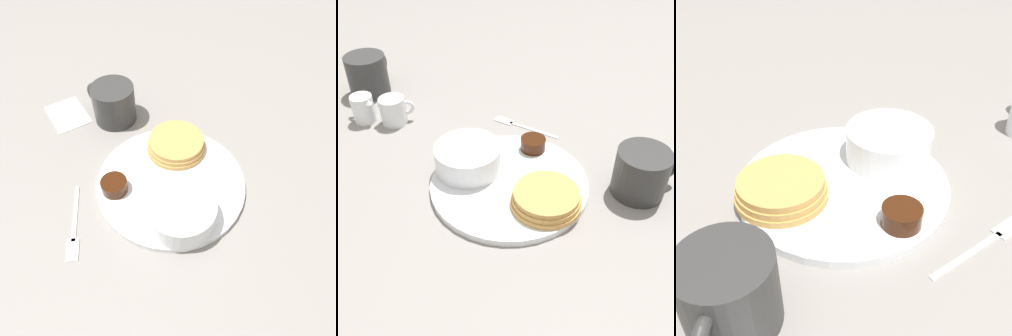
% 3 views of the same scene
% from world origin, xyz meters
% --- Properties ---
extents(ground_plane, '(4.00, 4.00, 0.00)m').
position_xyz_m(ground_plane, '(0.00, 0.00, 0.00)').
color(ground_plane, gray).
extents(plate, '(0.27, 0.27, 0.01)m').
position_xyz_m(plate, '(0.00, 0.00, 0.01)').
color(plate, white).
rests_on(plate, ground_plane).
extents(pancake_stack, '(0.12, 0.12, 0.03)m').
position_xyz_m(pancake_stack, '(0.05, -0.06, 0.03)').
color(pancake_stack, tan).
rests_on(pancake_stack, plate).
extents(bowl, '(0.12, 0.12, 0.05)m').
position_xyz_m(bowl, '(-0.07, 0.04, 0.04)').
color(bowl, white).
rests_on(bowl, plate).
extents(syrup_cup, '(0.05, 0.05, 0.02)m').
position_xyz_m(syrup_cup, '(0.06, 0.09, 0.02)').
color(syrup_cup, '#38190A').
rests_on(syrup_cup, plate).
extents(butter_ramekin, '(0.05, 0.05, 0.04)m').
position_xyz_m(butter_ramekin, '(-0.08, 0.07, 0.03)').
color(butter_ramekin, white).
rests_on(butter_ramekin, plate).
extents(coffee_mug, '(0.12, 0.09, 0.08)m').
position_xyz_m(coffee_mug, '(0.22, -0.04, 0.04)').
color(coffee_mug, '#333333').
rests_on(coffee_mug, ground_plane).
extents(creamer_pitcher_near, '(0.08, 0.05, 0.06)m').
position_xyz_m(creamer_pitcher_near, '(-0.21, 0.23, 0.03)').
color(creamer_pitcher_near, white).
rests_on(creamer_pitcher_near, ground_plane).
extents(creamer_pitcher_far, '(0.06, 0.05, 0.06)m').
position_xyz_m(creamer_pitcher_far, '(-0.28, 0.24, 0.03)').
color(creamer_pitcher_far, white).
rests_on(creamer_pitcher_far, ground_plane).
extents(fork, '(0.12, 0.10, 0.00)m').
position_xyz_m(fork, '(0.04, 0.19, 0.00)').
color(fork, silver).
rests_on(fork, ground_plane).
extents(napkin, '(0.11, 0.09, 0.00)m').
position_xyz_m(napkin, '(0.30, 0.03, 0.00)').
color(napkin, white).
rests_on(napkin, ground_plane).
extents(second_mug, '(0.09, 0.12, 0.09)m').
position_xyz_m(second_mug, '(-0.28, 0.37, 0.05)').
color(second_mug, '#333333').
rests_on(second_mug, ground_plane).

